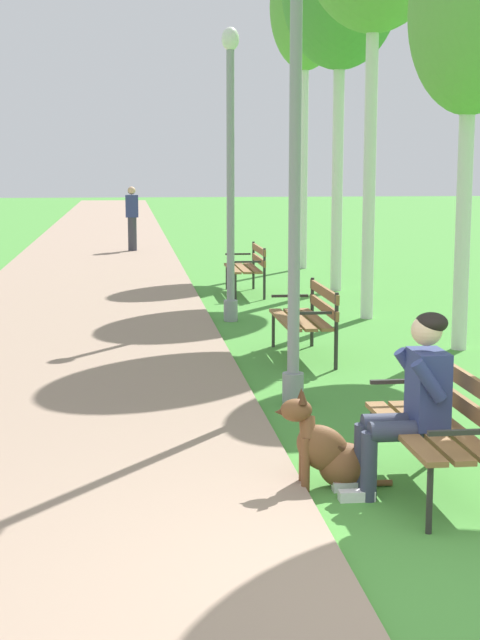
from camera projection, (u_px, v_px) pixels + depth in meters
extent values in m
plane|color=#478E38|center=(437.00, 602.00, 4.97)|extent=(120.00, 120.00, 0.00)
cube|color=gray|center=(102.00, 240.00, 28.23)|extent=(3.78, 60.00, 0.04)
cube|color=olive|center=(403.00, 431.00, 6.50)|extent=(0.14, 1.50, 0.04)
cube|color=olive|center=(428.00, 430.00, 6.52)|extent=(0.14, 1.50, 0.04)
cube|color=olive|center=(453.00, 429.00, 6.54)|extent=(0.14, 1.50, 0.04)
cube|color=olive|center=(469.00, 409.00, 6.53)|extent=(0.04, 1.50, 0.11)
cube|color=olive|center=(470.00, 383.00, 6.50)|extent=(0.04, 1.50, 0.11)
cylinder|color=#2D2B28|center=(372.00, 435.00, 7.21)|extent=(0.04, 0.04, 0.45)
cylinder|color=#2D2B28|center=(436.00, 407.00, 7.23)|extent=(0.04, 0.04, 0.85)
cube|color=#2D2B28|center=(400.00, 381.00, 7.17)|extent=(0.45, 0.04, 0.03)
cylinder|color=#2D2B28|center=(430.00, 498.00, 5.85)|extent=(0.04, 0.04, 0.45)
cube|color=#2D2B28|center=(464.00, 432.00, 5.81)|extent=(0.45, 0.04, 0.03)
cube|color=olive|center=(285.00, 320.00, 11.12)|extent=(0.14, 1.50, 0.04)
cube|color=olive|center=(300.00, 319.00, 11.14)|extent=(0.14, 1.50, 0.04)
cube|color=olive|center=(315.00, 319.00, 11.16)|extent=(0.14, 1.50, 0.04)
cube|color=olive|center=(324.00, 307.00, 11.15)|extent=(0.04, 1.50, 0.11)
cube|color=olive|center=(324.00, 291.00, 11.12)|extent=(0.04, 1.50, 0.11)
cylinder|color=#2D2B28|center=(273.00, 329.00, 11.83)|extent=(0.04, 0.04, 0.45)
cylinder|color=#2D2B28|center=(312.00, 312.00, 11.85)|extent=(0.04, 0.04, 0.85)
cube|color=#2D2B28|center=(290.00, 296.00, 11.78)|extent=(0.45, 0.04, 0.03)
cylinder|color=#2D2B28|center=(293.00, 350.00, 10.47)|extent=(0.04, 0.04, 0.45)
cylinder|color=#2D2B28|center=(336.00, 331.00, 10.50)|extent=(0.04, 0.04, 0.85)
cube|color=#2D2B28|center=(311.00, 313.00, 10.43)|extent=(0.45, 0.04, 0.03)
cube|color=olive|center=(232.00, 268.00, 16.53)|extent=(0.14, 1.50, 0.04)
cube|color=olive|center=(243.00, 268.00, 16.56)|extent=(0.14, 1.50, 0.04)
cube|color=olive|center=(253.00, 268.00, 16.58)|extent=(0.14, 1.50, 0.04)
cube|color=olive|center=(259.00, 260.00, 16.57)|extent=(0.04, 1.50, 0.11)
cube|color=olive|center=(259.00, 249.00, 16.54)|extent=(0.04, 1.50, 0.11)
cylinder|color=#2D2B28|center=(227.00, 277.00, 17.24)|extent=(0.04, 0.04, 0.45)
cylinder|color=#2D2B28|center=(253.00, 265.00, 17.27)|extent=(0.04, 0.04, 0.85)
cube|color=#2D2B28|center=(238.00, 254.00, 17.20)|extent=(0.45, 0.04, 0.03)
cylinder|color=#2D2B28|center=(235.00, 286.00, 15.89)|extent=(0.04, 0.04, 0.45)
cylinder|color=#2D2B28|center=(264.00, 274.00, 15.92)|extent=(0.04, 0.04, 0.85)
cube|color=#2D2B28|center=(248.00, 262.00, 15.85)|extent=(0.45, 0.04, 0.03)
cylinder|color=#33384C|center=(392.00, 423.00, 6.61)|extent=(0.42, 0.14, 0.14)
cylinder|color=#33384C|center=(362.00, 457.00, 6.63)|extent=(0.11, 0.11, 0.47)
cube|color=silver|center=(350.00, 486.00, 6.65)|extent=(0.24, 0.09, 0.07)
cylinder|color=#33384C|center=(401.00, 431.00, 6.42)|extent=(0.42, 0.14, 0.14)
cylinder|color=#33384C|center=(369.00, 466.00, 6.43)|extent=(0.11, 0.11, 0.47)
cube|color=silver|center=(357.00, 496.00, 6.45)|extent=(0.24, 0.09, 0.07)
cube|color=navy|center=(428.00, 389.00, 6.50)|extent=(0.22, 0.36, 0.52)
cylinder|color=navy|center=(411.00, 368.00, 6.67)|extent=(0.25, 0.09, 0.30)
cylinder|color=navy|center=(429.00, 381.00, 6.28)|extent=(0.25, 0.09, 0.30)
sphere|color=beige|center=(427.00, 330.00, 6.43)|extent=(0.21, 0.21, 0.21)
ellipsoid|color=black|center=(431.00, 323.00, 6.43)|extent=(0.22, 0.23, 0.14)
ellipsoid|color=brown|center=(344.00, 465.00, 6.70)|extent=(0.37, 0.29, 0.32)
ellipsoid|color=brown|center=(323.00, 448.00, 6.67)|extent=(0.51, 0.24, 0.48)
ellipsoid|color=#4C2D19|center=(330.00, 443.00, 6.67)|extent=(0.36, 0.20, 0.27)
cylinder|color=brown|center=(303.00, 459.00, 6.73)|extent=(0.06, 0.06, 0.38)
cylinder|color=brown|center=(306.00, 465.00, 6.61)|extent=(0.06, 0.06, 0.38)
cylinder|color=brown|center=(308.00, 428.00, 6.64)|extent=(0.12, 0.17, 0.19)
ellipsoid|color=brown|center=(296.00, 410.00, 6.61)|extent=(0.23, 0.15, 0.16)
cone|color=#4C2D19|center=(282.00, 412.00, 6.60)|extent=(0.10, 0.09, 0.09)
cone|color=#4C2D19|center=(301.00, 394.00, 6.64)|extent=(0.06, 0.06, 0.09)
cone|color=#4C2D19|center=(303.00, 397.00, 6.55)|extent=(0.06, 0.06, 0.09)
cylinder|color=brown|center=(372.00, 483.00, 6.74)|extent=(0.28, 0.05, 0.04)
cylinder|color=gray|center=(293.00, 389.00, 9.02)|extent=(0.20, 0.20, 0.30)
cylinder|color=gray|center=(295.00, 179.00, 8.71)|extent=(0.11, 0.11, 4.18)
cylinder|color=gray|center=(231.00, 311.00, 13.79)|extent=(0.20, 0.20, 0.30)
cylinder|color=gray|center=(231.00, 188.00, 13.51)|extent=(0.11, 0.11, 3.78)
ellipsoid|color=silver|center=(230.00, 39.00, 13.19)|extent=(0.24, 0.24, 0.32)
cylinder|color=silver|center=(464.00, 215.00, 11.46)|extent=(0.18, 0.18, 3.24)
ellipsoid|color=#66A847|center=(471.00, 13.00, 11.09)|extent=(1.43, 1.57, 2.31)
cylinder|color=silver|center=(370.00, 160.00, 13.69)|extent=(0.18, 0.18, 4.55)
cylinder|color=silver|center=(338.00, 167.00, 16.80)|extent=(0.19, 0.19, 4.32)
cylinder|color=silver|center=(304.00, 159.00, 20.35)|extent=(0.14, 0.14, 4.63)
ellipsoid|color=#66A847|center=(306.00, 7.00, 19.86)|extent=(1.49, 1.44, 2.54)
cylinder|color=#383842|center=(132.00, 235.00, 24.42)|extent=(0.22, 0.22, 0.88)
cube|color=navy|center=(132.00, 206.00, 24.31)|extent=(0.32, 0.20, 0.56)
sphere|color=tan|center=(132.00, 191.00, 24.24)|extent=(0.20, 0.20, 0.20)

